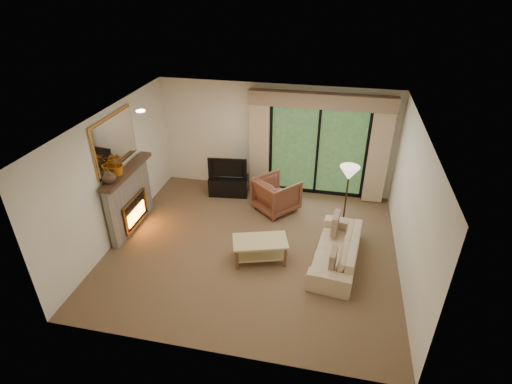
% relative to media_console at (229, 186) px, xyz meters
% --- Properties ---
extents(floor, '(5.50, 5.50, 0.00)m').
position_rel_media_console_xyz_m(floor, '(1.02, -1.95, -0.23)').
color(floor, brown).
rests_on(floor, ground).
extents(ceiling, '(5.50, 5.50, 0.00)m').
position_rel_media_console_xyz_m(ceiling, '(1.02, -1.95, 2.37)').
color(ceiling, white).
rests_on(ceiling, ground).
extents(wall_back, '(5.00, 0.00, 5.00)m').
position_rel_media_console_xyz_m(wall_back, '(1.02, 0.55, 1.07)').
color(wall_back, '#F3E6CE').
rests_on(wall_back, ground).
extents(wall_front, '(5.00, 0.00, 5.00)m').
position_rel_media_console_xyz_m(wall_front, '(1.02, -4.45, 1.07)').
color(wall_front, '#F3E6CE').
rests_on(wall_front, ground).
extents(wall_left, '(0.00, 5.00, 5.00)m').
position_rel_media_console_xyz_m(wall_left, '(-1.73, -1.95, 1.07)').
color(wall_left, '#F3E6CE').
rests_on(wall_left, ground).
extents(wall_right, '(0.00, 5.00, 5.00)m').
position_rel_media_console_xyz_m(wall_right, '(3.77, -1.95, 1.07)').
color(wall_right, '#F3E6CE').
rests_on(wall_right, ground).
extents(fireplace, '(0.24, 1.70, 1.37)m').
position_rel_media_console_xyz_m(fireplace, '(-1.61, -1.75, 0.45)').
color(fireplace, slate).
rests_on(fireplace, floor).
extents(mirror, '(0.07, 1.45, 1.02)m').
position_rel_media_console_xyz_m(mirror, '(-1.70, -1.75, 1.72)').
color(mirror, '#B5803B').
rests_on(mirror, wall_left).
extents(sliding_door, '(2.26, 0.10, 2.16)m').
position_rel_media_console_xyz_m(sliding_door, '(2.02, 0.50, 0.87)').
color(sliding_door, black).
rests_on(sliding_door, floor).
extents(curtain_left, '(0.45, 0.18, 2.35)m').
position_rel_media_console_xyz_m(curtain_left, '(0.67, 0.39, 0.97)').
color(curtain_left, tan).
rests_on(curtain_left, floor).
extents(curtain_right, '(0.45, 0.18, 2.35)m').
position_rel_media_console_xyz_m(curtain_right, '(3.37, 0.39, 0.97)').
color(curtain_right, tan).
rests_on(curtain_right, floor).
extents(cornice, '(3.20, 0.24, 0.32)m').
position_rel_media_console_xyz_m(cornice, '(2.02, 0.41, 2.09)').
color(cornice, '#977B5F').
rests_on(cornice, wall_back).
extents(media_console, '(0.97, 0.52, 0.46)m').
position_rel_media_console_xyz_m(media_console, '(0.00, 0.00, 0.00)').
color(media_console, black).
rests_on(media_console, floor).
extents(tv, '(0.92, 0.22, 0.53)m').
position_rel_media_console_xyz_m(tv, '(0.00, 0.00, 0.49)').
color(tv, black).
rests_on(tv, media_console).
extents(armchair, '(1.19, 1.19, 0.78)m').
position_rel_media_console_xyz_m(armchair, '(1.23, -0.45, 0.16)').
color(armchair, brown).
rests_on(armchair, floor).
extents(sofa, '(0.96, 2.00, 0.56)m').
position_rel_media_console_xyz_m(sofa, '(2.63, -2.04, 0.05)').
color(sofa, tan).
rests_on(sofa, floor).
extents(pillow_near, '(0.14, 0.38, 0.37)m').
position_rel_media_console_xyz_m(pillow_near, '(2.56, -2.59, 0.25)').
color(pillow_near, brown).
rests_on(pillow_near, sofa).
extents(pillow_far, '(0.15, 0.42, 0.41)m').
position_rel_media_console_xyz_m(pillow_far, '(2.56, -1.48, 0.26)').
color(pillow_far, brown).
rests_on(pillow_far, sofa).
extents(coffee_table, '(1.12, 0.82, 0.45)m').
position_rel_media_console_xyz_m(coffee_table, '(1.23, -2.28, -0.01)').
color(coffee_table, tan).
rests_on(coffee_table, floor).
extents(floor_lamp, '(0.44, 0.44, 1.46)m').
position_rel_media_console_xyz_m(floor_lamp, '(2.73, -0.93, 0.50)').
color(floor_lamp, beige).
rests_on(floor_lamp, floor).
extents(vase, '(0.28, 0.28, 0.27)m').
position_rel_media_console_xyz_m(vase, '(-1.59, -2.31, 1.28)').
color(vase, '#3F2C1D').
rests_on(vase, fireplace).
extents(branches, '(0.47, 0.42, 0.47)m').
position_rel_media_console_xyz_m(branches, '(-1.59, -2.00, 1.37)').
color(branches, '#A9580F').
rests_on(branches, fireplace).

